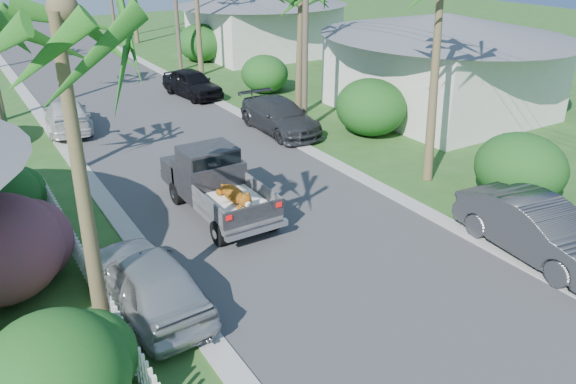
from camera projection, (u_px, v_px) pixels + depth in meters
ground at (409, 318)px, 13.10m from camera, size 120.00×120.00×0.00m
road at (110, 91)px, 32.43m from camera, size 8.00×100.00×0.02m
curb_left at (30, 101)px, 30.37m from camera, size 0.60×100.00×0.06m
curb_right at (180, 81)px, 34.48m from camera, size 0.60×100.00×0.06m
pickup_truck at (213, 181)px, 17.95m from camera, size 1.98×5.12×2.06m
parked_car_rn at (537, 230)px, 15.39m from camera, size 2.15×5.02×1.61m
parked_car_rm at (280, 116)px, 25.35m from camera, size 2.12×5.04×1.45m
parked_car_rf at (192, 83)px, 30.96m from camera, size 2.31×4.55×1.48m
parked_car_ln at (147, 281)px, 13.16m from camera, size 2.08×4.60×1.53m
parked_car_lf at (67, 116)px, 25.56m from camera, size 2.44×4.86×1.36m
palm_l_a at (53, 13)px, 9.57m from camera, size 4.40×4.40×8.20m
shrub_l_a at (56, 377)px, 9.82m from camera, size 2.60×2.86×2.20m
shrub_r_a at (520, 168)px, 18.58m from camera, size 2.80×3.08×2.30m
shrub_r_b at (371, 107)px, 24.83m from camera, size 3.00×3.30×2.50m
shrub_r_c at (265, 74)px, 31.73m from camera, size 2.60×2.86×2.10m
shrub_r_d at (201, 43)px, 39.60m from camera, size 3.20×3.52×2.60m
picket_fence at (85, 266)px, 14.27m from camera, size 0.10×11.00×1.00m
house_right_near at (441, 68)px, 27.69m from camera, size 8.00×9.00×4.80m
house_right_far at (262, 25)px, 41.65m from camera, size 9.00×8.00×4.60m
utility_pole_b at (305, 27)px, 23.93m from camera, size 1.60×0.26×9.00m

